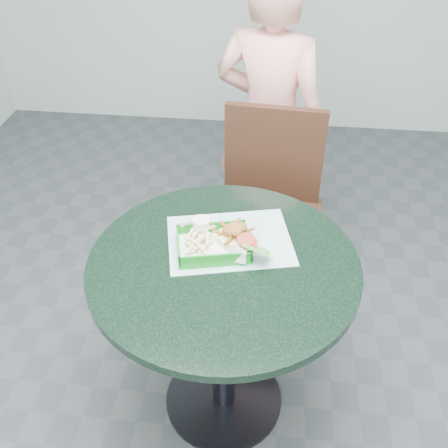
# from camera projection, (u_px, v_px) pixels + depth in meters

# --- Properties ---
(floor) EXTENTS (4.00, 5.00, 0.02)m
(floor) POSITION_uv_depth(u_px,v_px,m) (224.00, 399.00, 2.17)
(floor) COLOR #303335
(floor) RESTS_ON ground
(cafe_table) EXTENTS (0.89, 0.89, 0.75)m
(cafe_table) POSITION_uv_depth(u_px,v_px,m) (224.00, 302.00, 1.81)
(cafe_table) COLOR #222128
(cafe_table) RESTS_ON floor
(dining_chair) EXTENTS (0.45, 0.45, 0.93)m
(dining_chair) POSITION_uv_depth(u_px,v_px,m) (271.00, 198.00, 2.38)
(dining_chair) COLOR #533526
(dining_chair) RESTS_ON floor
(diner_person) EXTENTS (0.63, 0.51, 1.49)m
(diner_person) POSITION_uv_depth(u_px,v_px,m) (269.00, 126.00, 2.48)
(diner_person) COLOR #F5A190
(diner_person) RESTS_ON floor
(placemat) EXTENTS (0.47, 0.40, 0.00)m
(placemat) POSITION_uv_depth(u_px,v_px,m) (230.00, 245.00, 1.79)
(placemat) COLOR #A6D8CD
(placemat) RESTS_ON cafe_table
(food_basket) EXTENTS (0.24, 0.17, 0.05)m
(food_basket) POSITION_uv_depth(u_px,v_px,m) (213.00, 251.00, 1.74)
(food_basket) COLOR #137E19
(food_basket) RESTS_ON placemat
(crab_sandwich) EXTENTS (0.12, 0.12, 0.07)m
(crab_sandwich) POSITION_uv_depth(u_px,v_px,m) (236.00, 239.00, 1.74)
(crab_sandwich) COLOR #EAD173
(crab_sandwich) RESTS_ON food_basket
(fries_pile) EXTENTS (0.11, 0.12, 0.04)m
(fries_pile) POSITION_uv_depth(u_px,v_px,m) (201.00, 241.00, 1.75)
(fries_pile) COLOR #FFE399
(fries_pile) RESTS_ON food_basket
(sauce_ramekin) EXTENTS (0.06, 0.06, 0.03)m
(sauce_ramekin) POSITION_uv_depth(u_px,v_px,m) (207.00, 226.00, 1.79)
(sauce_ramekin) COLOR white
(sauce_ramekin) RESTS_ON food_basket
(garnish_cup) EXTENTS (0.11, 0.11, 0.04)m
(garnish_cup) POSITION_uv_depth(u_px,v_px,m) (247.00, 256.00, 1.68)
(garnish_cup) COLOR white
(garnish_cup) RESTS_ON food_basket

